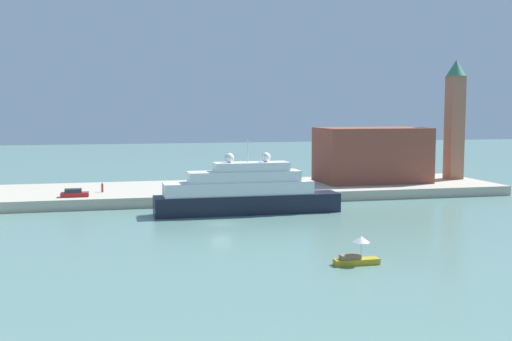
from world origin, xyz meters
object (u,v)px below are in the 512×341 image
at_px(parked_car, 74,193).
at_px(person_figure, 102,188).
at_px(small_motorboat, 357,255).
at_px(large_yacht, 245,193).
at_px(bell_tower, 455,115).
at_px(mooring_bollard, 215,192).
at_px(harbor_building, 372,155).

xyz_separation_m(parked_car, person_figure, (4.22, 4.62, 0.21)).
bearing_deg(parked_car, small_motorboat, -56.84).
distance_m(small_motorboat, parked_car, 52.80).
height_order(parked_car, person_figure, person_figure).
bearing_deg(person_figure, large_yacht, -38.15).
relative_size(bell_tower, mooring_bollard, 35.31).
relative_size(harbor_building, person_figure, 12.10).
height_order(small_motorboat, bell_tower, bell_tower).
height_order(harbor_building, person_figure, harbor_building).
height_order(bell_tower, mooring_bollard, bell_tower).
xyz_separation_m(small_motorboat, bell_tower, (42.06, 53.66, 13.04)).
distance_m(small_motorboat, person_figure, 54.70).
bearing_deg(small_motorboat, large_yacht, 97.25).
distance_m(harbor_building, mooring_bollard, 33.79).
bearing_deg(large_yacht, small_motorboat, -82.75).
bearing_deg(small_motorboat, bell_tower, 51.91).
bearing_deg(small_motorboat, harbor_building, 65.08).
bearing_deg(parked_car, harbor_building, 9.13).
relative_size(large_yacht, bell_tower, 1.19).
bearing_deg(person_figure, bell_tower, 4.16).
bearing_deg(parked_car, large_yacht, -24.91).
xyz_separation_m(large_yacht, bell_tower, (46.22, 20.95, 10.99)).
distance_m(parked_car, mooring_bollard, 21.90).
bearing_deg(harbor_building, person_figure, -175.39).
bearing_deg(parked_car, mooring_bollard, -6.20).
relative_size(small_motorboat, harbor_building, 0.23).
xyz_separation_m(harbor_building, parked_car, (-53.39, -8.58, -4.52)).
height_order(large_yacht, small_motorboat, large_yacht).
xyz_separation_m(parked_car, mooring_bollard, (21.77, -2.36, -0.22)).
xyz_separation_m(bell_tower, mooring_bollard, (-49.16, -11.84, -12.03)).
bearing_deg(small_motorboat, parked_car, 123.16).
height_order(harbor_building, mooring_bollard, harbor_building).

